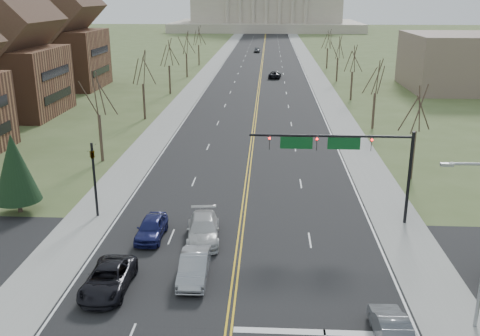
# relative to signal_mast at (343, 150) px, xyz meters

# --- Properties ---
(ground) EXTENTS (600.00, 600.00, 0.00)m
(ground) POSITION_rel_signal_mast_xyz_m (-7.45, -13.50, -5.76)
(ground) COLOR #47582C
(ground) RESTS_ON ground
(road) EXTENTS (20.00, 380.00, 0.01)m
(road) POSITION_rel_signal_mast_xyz_m (-7.45, 96.50, -5.76)
(road) COLOR black
(road) RESTS_ON ground
(cross_road) EXTENTS (120.00, 14.00, 0.01)m
(cross_road) POSITION_rel_signal_mast_xyz_m (-7.45, -7.50, -5.76)
(cross_road) COLOR black
(cross_road) RESTS_ON ground
(sidewalk_left) EXTENTS (4.00, 380.00, 0.03)m
(sidewalk_left) POSITION_rel_signal_mast_xyz_m (-19.45, 96.50, -5.75)
(sidewalk_left) COLOR gray
(sidewalk_left) RESTS_ON ground
(sidewalk_right) EXTENTS (4.00, 380.00, 0.03)m
(sidewalk_right) POSITION_rel_signal_mast_xyz_m (4.55, 96.50, -5.75)
(sidewalk_right) COLOR gray
(sidewalk_right) RESTS_ON ground
(center_line) EXTENTS (0.42, 380.00, 0.01)m
(center_line) POSITION_rel_signal_mast_xyz_m (-7.45, 96.50, -5.75)
(center_line) COLOR gold
(center_line) RESTS_ON road
(edge_line_left) EXTENTS (0.15, 380.00, 0.01)m
(edge_line_left) POSITION_rel_signal_mast_xyz_m (-17.25, 96.50, -5.75)
(edge_line_left) COLOR silver
(edge_line_left) RESTS_ON road
(edge_line_right) EXTENTS (0.15, 380.00, 0.01)m
(edge_line_right) POSITION_rel_signal_mast_xyz_m (2.35, 96.50, -5.75)
(edge_line_right) COLOR silver
(edge_line_right) RESTS_ON road
(stop_bar) EXTENTS (9.50, 0.50, 0.01)m
(stop_bar) POSITION_rel_signal_mast_xyz_m (-2.45, -14.50, -5.75)
(stop_bar) COLOR silver
(stop_bar) RESTS_ON road
(capitol) EXTENTS (90.00, 60.00, 50.00)m
(capitol) POSITION_rel_signal_mast_xyz_m (-7.45, 236.41, 8.44)
(capitol) COLOR #B9AE9A
(capitol) RESTS_ON ground
(signal_mast) EXTENTS (12.12, 0.44, 7.20)m
(signal_mast) POSITION_rel_signal_mast_xyz_m (0.00, 0.00, 0.00)
(signal_mast) COLOR black
(signal_mast) RESTS_ON ground
(signal_left) EXTENTS (0.32, 0.36, 6.00)m
(signal_left) POSITION_rel_signal_mast_xyz_m (-18.95, 0.00, -2.05)
(signal_left) COLOR black
(signal_left) RESTS_ON ground
(tree_r_0) EXTENTS (3.74, 3.74, 8.50)m
(tree_r_0) POSITION_rel_signal_mast_xyz_m (8.05, 10.50, 0.79)
(tree_r_0) COLOR #3A2822
(tree_r_0) RESTS_ON ground
(tree_l_0) EXTENTS (3.96, 3.96, 9.00)m
(tree_l_0) POSITION_rel_signal_mast_xyz_m (-22.95, 14.50, 1.18)
(tree_l_0) COLOR #3A2822
(tree_l_0) RESTS_ON ground
(tree_r_1) EXTENTS (3.74, 3.74, 8.50)m
(tree_r_1) POSITION_rel_signal_mast_xyz_m (8.05, 30.50, 0.79)
(tree_r_1) COLOR #3A2822
(tree_r_1) RESTS_ON ground
(tree_l_1) EXTENTS (3.96, 3.96, 9.00)m
(tree_l_1) POSITION_rel_signal_mast_xyz_m (-22.95, 34.50, 1.18)
(tree_l_1) COLOR #3A2822
(tree_l_1) RESTS_ON ground
(tree_r_2) EXTENTS (3.74, 3.74, 8.50)m
(tree_r_2) POSITION_rel_signal_mast_xyz_m (8.05, 50.50, 0.79)
(tree_r_2) COLOR #3A2822
(tree_r_2) RESTS_ON ground
(tree_l_2) EXTENTS (3.96, 3.96, 9.00)m
(tree_l_2) POSITION_rel_signal_mast_xyz_m (-22.95, 54.50, 1.18)
(tree_l_2) COLOR #3A2822
(tree_l_2) RESTS_ON ground
(tree_r_3) EXTENTS (3.74, 3.74, 8.50)m
(tree_r_3) POSITION_rel_signal_mast_xyz_m (8.05, 70.50, 0.79)
(tree_r_3) COLOR #3A2822
(tree_r_3) RESTS_ON ground
(tree_l_3) EXTENTS (3.96, 3.96, 9.00)m
(tree_l_3) POSITION_rel_signal_mast_xyz_m (-22.95, 74.50, 1.18)
(tree_l_3) COLOR #3A2822
(tree_l_3) RESTS_ON ground
(tree_r_4) EXTENTS (3.74, 3.74, 8.50)m
(tree_r_4) POSITION_rel_signal_mast_xyz_m (8.05, 90.50, 0.79)
(tree_r_4) COLOR #3A2822
(tree_r_4) RESTS_ON ground
(tree_l_4) EXTENTS (3.96, 3.96, 9.00)m
(tree_l_4) POSITION_rel_signal_mast_xyz_m (-22.95, 94.50, 1.18)
(tree_l_4) COLOR #3A2822
(tree_l_4) RESTS_ON ground
(conifer_l) EXTENTS (3.64, 3.64, 6.50)m
(conifer_l) POSITION_rel_signal_mast_xyz_m (-25.45, 0.50, -2.02)
(conifer_l) COLOR #3A2822
(conifer_l) RESTS_ON ground
(bldg_left_mid) EXTENTS (15.10, 14.28, 20.75)m
(bldg_left_mid) POSITION_rel_signal_mast_xyz_m (-43.44, 36.50, 2.78)
(bldg_left_mid) COLOR brown
(bldg_left_mid) RESTS_ON ground
(bldg_left_far) EXTENTS (17.10, 14.28, 23.25)m
(bldg_left_far) POSITION_rel_signal_mast_xyz_m (-45.44, 60.50, 3.78)
(bldg_left_far) COLOR brown
(bldg_left_far) RESTS_ON ground
(bldg_right_mass) EXTENTS (25.00, 20.00, 10.00)m
(bldg_right_mass) POSITION_rel_signal_mast_xyz_m (32.55, 62.50, -0.76)
(bldg_right_mass) COLOR #756353
(bldg_right_mass) RESTS_ON ground
(car_nb_outer_lead) EXTENTS (1.70, 4.54, 1.48)m
(car_nb_outer_lead) POSITION_rel_signal_mast_xyz_m (0.80, -15.02, -5.01)
(car_nb_outer_lead) COLOR #505358
(car_nb_outer_lead) RESTS_ON road
(car_sb_inner_lead) EXTENTS (1.80, 4.86, 1.59)m
(car_sb_inner_lead) POSITION_rel_signal_mast_xyz_m (-9.96, -9.35, -4.95)
(car_sb_inner_lead) COLOR gray
(car_sb_inner_lead) RESTS_ON road
(car_sb_outer_lead) EXTENTS (2.52, 5.38, 1.49)m
(car_sb_outer_lead) POSITION_rel_signal_mast_xyz_m (-14.84, -10.97, -5.01)
(car_sb_outer_lead) COLOR black
(car_sb_outer_lead) RESTS_ON road
(car_sb_inner_second) EXTENTS (2.80, 5.74, 1.61)m
(car_sb_inner_second) POSITION_rel_signal_mast_xyz_m (-10.05, -3.85, -4.95)
(car_sb_inner_second) COLOR #B4B4B4
(car_sb_inner_second) RESTS_ON road
(car_sb_outer_second) EXTENTS (1.90, 4.56, 1.54)m
(car_sb_outer_second) POSITION_rel_signal_mast_xyz_m (-13.81, -3.70, -4.98)
(car_sb_outer_second) COLOR #171B52
(car_sb_outer_second) RESTS_ON road
(car_far_nb) EXTENTS (2.87, 5.42, 1.45)m
(car_far_nb) POSITION_rel_signal_mast_xyz_m (-4.37, 74.35, -5.02)
(car_far_nb) COLOR black
(car_far_nb) RESTS_ON road
(car_far_sb) EXTENTS (1.82, 4.33, 1.46)m
(car_far_sb) POSITION_rel_signal_mast_xyz_m (-9.37, 126.39, -5.02)
(car_far_sb) COLOR #4E5056
(car_far_sb) RESTS_ON road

